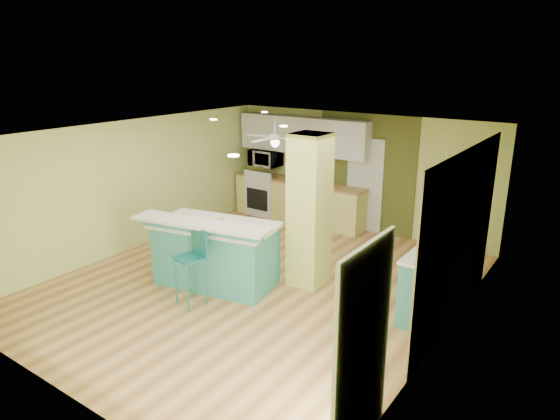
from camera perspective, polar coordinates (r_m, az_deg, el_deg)
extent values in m
cube|color=olive|center=(8.40, -2.41, -8.43)|extent=(6.00, 7.00, 0.01)
cube|color=white|center=(7.66, -2.65, 8.77)|extent=(6.00, 7.00, 0.01)
cube|color=#BFCC6D|center=(10.83, 8.88, 4.31)|extent=(6.00, 0.01, 2.50)
cube|color=#BFCC6D|center=(5.77, -24.51, -8.74)|extent=(6.00, 0.01, 2.50)
cube|color=#BFCC6D|center=(9.99, -16.33, 2.74)|extent=(0.01, 7.00, 2.50)
cube|color=#BFCC6D|center=(6.64, 18.57, -4.67)|extent=(0.01, 7.00, 2.50)
cube|color=#917A53|center=(7.19, 19.86, -3.14)|extent=(0.02, 3.40, 2.50)
cube|color=#4D5221|center=(10.73, 9.80, 4.15)|extent=(2.20, 0.02, 2.50)
cube|color=silver|center=(10.76, 9.67, 2.83)|extent=(0.82, 0.05, 2.00)
cube|color=silver|center=(4.79, 9.43, -15.50)|extent=(0.04, 1.08, 2.10)
cube|color=#C0C55B|center=(7.98, 3.38, -0.15)|extent=(0.55, 0.55, 2.50)
cube|color=#D5D16F|center=(11.39, 2.16, 0.99)|extent=(3.20, 0.60, 0.90)
cube|color=olive|center=(11.27, 2.18, 3.29)|extent=(3.25, 0.63, 0.04)
cube|color=silver|center=(11.91, -1.68, 1.72)|extent=(0.76, 0.64, 0.90)
cube|color=black|center=(11.67, -2.65, 1.23)|extent=(0.59, 0.02, 0.50)
cube|color=silver|center=(11.55, -2.59, 3.98)|extent=(0.76, 0.06, 0.18)
cube|color=silver|center=(11.17, 2.58, 8.54)|extent=(3.20, 0.34, 0.80)
imported|color=white|center=(11.71, -1.72, 5.97)|extent=(0.70, 0.48, 0.39)
cylinder|color=white|center=(9.92, -0.58, 9.52)|extent=(0.03, 0.03, 0.40)
cylinder|color=white|center=(9.95, -0.57, 8.38)|extent=(0.24, 0.24, 0.10)
sphere|color=white|center=(9.97, -0.57, 7.70)|extent=(0.18, 0.18, 0.18)
cylinder|color=white|center=(7.17, 18.36, 4.79)|extent=(0.01, 0.01, 0.62)
sphere|color=white|center=(7.24, 18.13, 2.39)|extent=(0.14, 0.14, 0.14)
cube|color=brown|center=(7.29, 20.36, -0.43)|extent=(0.03, 0.90, 0.70)
cube|color=teal|center=(8.27, -7.30, -5.17)|extent=(2.03, 1.29, 0.99)
cube|color=beige|center=(8.08, -7.44, -1.73)|extent=(2.16, 1.42, 0.06)
cube|color=teal|center=(7.70, -9.16, -2.00)|extent=(2.11, 0.57, 0.14)
cube|color=beige|center=(7.68, -9.18, -1.53)|extent=(2.31, 0.90, 0.04)
cylinder|color=teal|center=(7.76, -11.81, -7.97)|extent=(0.02, 0.02, 0.74)
cylinder|color=teal|center=(7.50, -10.53, -8.81)|extent=(0.02, 0.02, 0.74)
cylinder|color=teal|center=(7.91, -9.72, -7.35)|extent=(0.02, 0.02, 0.74)
cylinder|color=teal|center=(7.65, -8.40, -8.15)|extent=(0.02, 0.02, 0.74)
cube|color=teal|center=(7.55, -10.27, -5.40)|extent=(0.47, 0.47, 0.03)
cube|color=teal|center=(7.55, -9.22, -3.52)|extent=(0.39, 0.12, 0.41)
cube|color=teal|center=(7.66, 17.44, -7.92)|extent=(0.61, 1.48, 0.95)
cube|color=white|center=(7.46, 17.78, -4.45)|extent=(0.66, 1.55, 0.04)
imported|color=#352115|center=(10.93, 4.12, 3.12)|extent=(0.32, 0.32, 0.07)
cylinder|color=gold|center=(7.88, -6.91, -1.32)|extent=(0.14, 0.14, 0.18)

